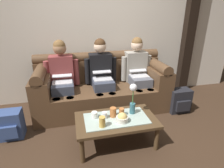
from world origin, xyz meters
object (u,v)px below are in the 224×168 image
cup_far_left (113,112)px  backpack_right (179,101)px  flower_vase (133,98)px  cup_near_right (102,122)px  couch (102,88)px  cup_far_right (122,112)px  person_middle (102,72)px  backpack_left (11,125)px  coffee_table (116,122)px  person_left (62,75)px  cup_far_center (105,115)px  snack_bowl (122,118)px  person_right (138,70)px  cup_near_left (95,115)px

cup_far_left → backpack_right: bearing=21.0°
flower_vase → cup_near_right: flower_vase is taller
couch → cup_far_right: (0.09, -0.98, 0.06)m
person_middle → backpack_left: bearing=-156.8°
coffee_table → flower_vase: flower_vase is taller
person_left → backpack_right: 2.04m
person_left → cup_far_center: person_left is taller
couch → snack_bowl: (0.05, -1.12, 0.05)m
flower_vase → snack_bowl: (-0.18, -0.16, -0.18)m
person_middle → cup_far_center: bearing=-98.2°
person_right → backpack_right: person_right is taller
cup_near_left → cup_far_center: size_ratio=0.96×
snack_bowl → backpack_right: (1.21, 0.63, -0.22)m
snack_bowl → cup_far_left: bearing=122.3°
cup_far_center → person_right: bearing=51.0°
person_left → cup_near_left: 1.06m
person_middle → cup_far_center: person_middle is taller
person_right → backpack_left: 2.16m
person_middle → flower_vase: 0.99m
cup_near_right → cup_far_center: (0.06, 0.17, -0.02)m
snack_bowl → cup_far_center: bearing=148.0°
person_right → backpack_right: (0.61, -0.48, -0.46)m
cup_near_right → backpack_right: bearing=24.9°
person_left → coffee_table: size_ratio=1.19×
flower_vase → cup_far_center: (-0.38, -0.03, -0.19)m
person_right → coffee_table: person_right is taller
cup_near_right → backpack_right: size_ratio=0.32×
person_right → flower_vase: bearing=-113.7°
coffee_table → snack_bowl: bearing=-57.2°
snack_bowl → cup_near_left: size_ratio=1.89×
cup_near_left → backpack_left: bearing=161.6°
person_middle → snack_bowl: bearing=-87.2°
couch → flower_vase: (0.24, -0.96, 0.24)m
cup_far_center → backpack_right: bearing=19.8°
coffee_table → cup_near_right: cup_near_right is taller
coffee_table → snack_bowl: 0.14m
person_left → cup_near_left: (0.39, -0.96, -0.24)m
person_left → backpack_left: bearing=-140.5°
person_right → cup_near_left: (-0.92, -0.96, -0.24)m
coffee_table → cup_far_right: (0.09, 0.05, 0.10)m
cup_near_left → person_middle: bearing=74.5°
cup_far_left → person_middle: bearing=88.3°
couch → person_middle: size_ratio=1.84×
backpack_right → person_left: bearing=166.0°
snack_bowl → cup_far_center: (-0.20, 0.12, -0.00)m
person_middle → cup_far_center: (-0.14, -0.99, -0.24)m
person_left → coffee_table: bearing=-57.4°
backpack_left → cup_far_center: bearing=-18.2°
couch → snack_bowl: couch is taller
cup_far_left → person_left: bearing=122.7°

